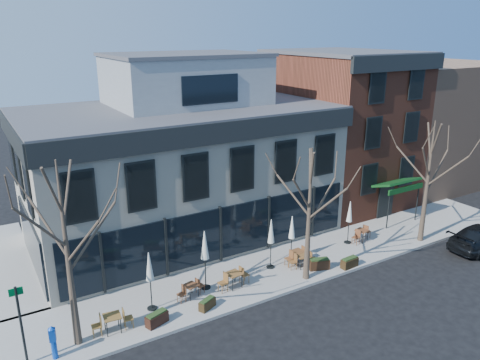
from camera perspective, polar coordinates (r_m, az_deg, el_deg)
ground at (r=26.76m, az=-2.42°, el=-10.21°), size 120.00×120.00×0.00m
sidewalk_front at (r=26.70m, az=6.07°, el=-10.19°), size 33.50×4.70×0.15m
corner_building at (r=29.28m, az=-7.19°, el=2.14°), size 18.39×10.39×11.10m
red_brick_building at (r=36.03m, az=12.01°, el=6.35°), size 8.20×11.78×11.18m
bg_building at (r=44.11m, az=20.72°, el=6.81°), size 12.00×12.00×10.00m
tree_corner at (r=19.65m, az=-20.26°, el=-8.44°), size 3.93×3.98×7.92m
tree_mid at (r=23.76m, az=8.44°, el=-4.06°), size 3.50×3.55×7.04m
tree_right at (r=29.96m, az=21.93°, el=-0.08°), size 3.72×3.77×7.48m
sign_pole at (r=20.24m, az=-25.17°, el=-15.33°), size 0.50×0.10×3.40m
call_box at (r=20.74m, az=-21.82°, el=-17.78°), size 0.30×0.29×1.48m
cafe_set_0 at (r=21.67m, az=-15.28°, el=-16.31°), size 1.83×0.79×0.95m
cafe_set_1 at (r=23.41m, az=-6.00°, el=-13.12°), size 1.61×0.76×0.82m
cafe_set_2 at (r=24.06m, az=-0.77°, el=-11.90°), size 1.86×0.81×0.96m
cafe_set_3 at (r=26.56m, az=7.02°, el=-9.11°), size 1.67×0.70×0.88m
cafe_set_4 at (r=26.13m, az=7.69°, el=-9.62°), size 1.69×0.79×0.87m
cafe_set_5 at (r=29.86m, az=14.59°, el=-6.40°), size 1.75×0.83×0.90m
umbrella_0 at (r=21.99m, az=-10.97°, el=-10.68°), size 0.46×0.46×2.91m
umbrella_1 at (r=23.25m, az=-4.32°, el=-8.30°), size 0.50×0.50×3.13m
umbrella_2 at (r=25.26m, az=3.81°, el=-6.57°), size 0.46×0.46×2.84m
umbrella_3 at (r=26.06m, az=6.35°, el=-6.06°), size 0.43×0.43×2.72m
umbrella_4 at (r=28.86m, az=13.22°, el=-4.03°), size 0.43×0.43×2.70m
planter_0 at (r=21.82m, az=-10.10°, el=-16.28°), size 1.12×0.72×0.58m
planter_1 at (r=22.61m, az=-4.02°, el=-14.81°), size 0.95×0.69×0.50m
planter_2 at (r=26.15m, az=9.62°, el=-10.04°), size 1.20×0.79×0.62m
planter_3 at (r=26.67m, az=13.20°, el=-9.75°), size 1.05×0.47×0.57m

